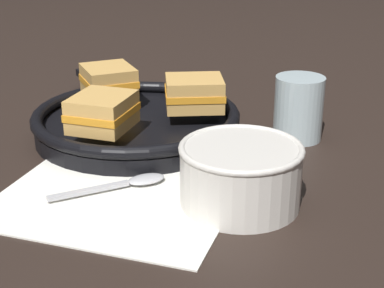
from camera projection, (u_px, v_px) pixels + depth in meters
name	position (u px, v px, depth m)	size (l,w,h in m)	color
ground_plane	(197.00, 177.00, 0.76)	(4.00, 4.00, 0.00)	black
napkin	(117.00, 196.00, 0.70)	(0.30, 0.27, 0.00)	white
soup_bowl	(241.00, 171.00, 0.67)	(0.14, 0.14, 0.07)	silver
spoon	(131.00, 182.00, 0.72)	(0.13, 0.10, 0.01)	#B7B7BC
skillet	(136.00, 122.00, 0.88)	(0.34, 0.39, 0.04)	black
sandwich_near_left	(109.00, 81.00, 0.93)	(0.11, 0.11, 0.05)	tan
sandwich_near_right	(102.00, 112.00, 0.79)	(0.09, 0.09, 0.05)	tan
sandwich_far_left	(194.00, 93.00, 0.87)	(0.10, 0.10, 0.05)	tan
drinking_glass	(299.00, 108.00, 0.86)	(0.07, 0.07, 0.09)	silver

